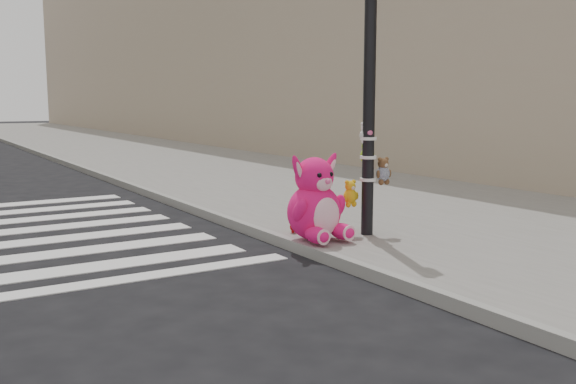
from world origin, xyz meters
TOP-DOWN VIEW (x-y plane):
  - ground at (0.00, 0.00)m, footprint 120.00×120.00m
  - sidewalk_near at (5.00, 10.00)m, footprint 7.00×80.00m
  - curb_edge at (1.55, 10.00)m, footprint 0.12×80.00m
  - bld_near at (10.50, 20.00)m, footprint 5.00×60.00m
  - signal_pole at (2.61, 1.81)m, footprint 0.67×0.48m
  - pink_bunny at (1.80, 1.86)m, footprint 0.81×0.88m
  - red_teddy at (1.80, 2.40)m, footprint 0.16×0.13m

SIDE VIEW (x-z plane):
  - ground at x=0.00m, z-range 0.00..0.00m
  - sidewalk_near at x=5.00m, z-range 0.00..0.14m
  - curb_edge at x=1.55m, z-range -0.01..0.15m
  - red_teddy at x=1.80m, z-range 0.14..0.35m
  - pink_bunny at x=1.80m, z-range 0.03..1.18m
  - signal_pole at x=2.61m, z-range -0.16..3.84m
  - bld_near at x=10.50m, z-range 0.00..10.00m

